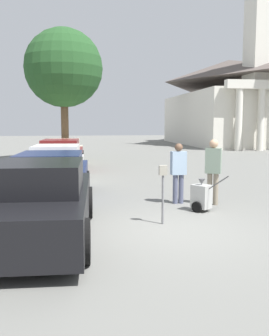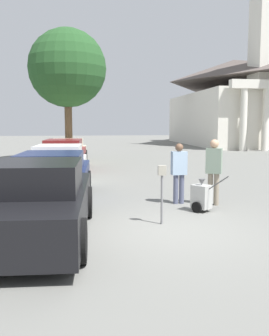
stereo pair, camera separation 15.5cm
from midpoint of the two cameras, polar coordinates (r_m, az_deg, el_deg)
name	(u,v)px [view 2 (the right image)]	position (r m, az deg, el deg)	size (l,w,h in m)	color
ground_plane	(161,230)	(8.04, 4.67, -9.42)	(120.00, 120.00, 0.00)	slate
parked_car_black	(38,202)	(7.56, -13.93, -5.10)	(2.20, 4.88, 1.53)	black
parked_car_navy	(52,179)	(10.98, -12.02, -1.58)	(2.28, 5.36, 1.42)	#19234C
parked_car_white	(59,166)	(14.15, -11.09, 0.30)	(2.15, 5.04, 1.45)	silver
parked_car_maroon	(64,156)	(17.80, -10.43, 1.79)	(2.16, 5.34, 1.50)	maroon
parked_car_cream	(67,152)	(21.10, -10.02, 2.41)	(2.26, 4.99, 1.38)	beige
parking_meter	(162,183)	(8.31, 4.74, -2.34)	(0.18, 0.09, 1.32)	slate
person_worker	(179,170)	(10.49, 7.21, -0.24)	(0.43, 0.24, 1.69)	#515670
person_supervisor	(214,168)	(10.47, 12.41, 0.06)	(0.47, 0.40, 1.81)	gray
equipment_cart	(202,197)	(9.74, 10.63, -4.29)	(0.76, 0.89, 1.00)	#B2B2AD
church	(235,95)	(40.58, 15.22, 10.76)	(9.64, 18.45, 25.08)	silver
shade_tree	(67,69)	(22.91, -10.00, 14.70)	(4.55, 4.55, 7.71)	brown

